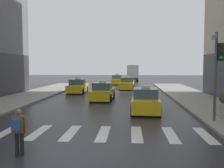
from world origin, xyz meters
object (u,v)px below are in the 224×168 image
Objects in this scene: taxi_second at (103,92)px; taxi_third at (78,87)px; taxi_lead at (146,101)px; traffic_light_pole at (218,64)px; taxi_fourth at (127,84)px; taxi_fifth at (117,80)px; pedestrian_with_backpack at (18,128)px; box_truck at (132,72)px.

taxi_second and taxi_third have the same top height.
taxi_lead and taxi_third have the same top height.
traffic_light_pole is at bearing -42.62° from taxi_lead.
taxi_fourth is 9.15m from taxi_fifth.
pedestrian_with_backpack is (-3.49, -25.58, 0.25)m from taxi_fourth.
taxi_third reaches higher than pedestrian_with_backpack.
pedestrian_with_backpack is at bearing -95.21° from taxi_second.
taxi_second is at bearing 121.99° from taxi_lead.
taxi_fifth is at bearing 87.24° from pedestrian_with_backpack.
pedestrian_with_backpack is (-4.37, -44.43, -0.88)m from box_truck.
taxi_lead is 2.79× the size of pedestrian_with_backpack.
taxi_fifth is at bearing 74.19° from taxi_third.
taxi_fifth is (-1.82, 8.97, 0.00)m from taxi_fourth.
taxi_third is 20.80m from pedestrian_with_backpack.
traffic_light_pole is 5.54m from taxi_lead.
traffic_light_pole reaches higher than taxi_third.
taxi_lead is 6.77m from taxi_second.
pedestrian_with_backpack is (-1.66, -34.54, 0.25)m from taxi_fifth.
traffic_light_pole is 11.87m from taxi_second.
box_truck reaches higher than taxi_third.
traffic_light_pole is 0.63× the size of box_truck.
taxi_second is at bearing -101.15° from taxi_fourth.
taxi_lead is 25.81m from taxi_fifth.
traffic_light_pole is 1.04× the size of taxi_lead.
traffic_light_pole is 39.08m from box_truck.
box_truck is at bearing 84.38° from pedestrian_with_backpack.
taxi_lead is 16.70m from taxi_fourth.
traffic_light_pole is at bearing 33.22° from pedestrian_with_backpack.
box_truck is (6.63, 23.75, 1.13)m from taxi_third.
taxi_fourth is 1.01× the size of taxi_fifth.
pedestrian_with_backpack is at bearing -146.78° from traffic_light_pole.
traffic_light_pole reaches higher than taxi_lead.
taxi_second is 1.00× the size of taxi_fourth.
taxi_third is 0.60× the size of box_truck.
traffic_light_pole is 20.76m from taxi_fourth.
taxi_fourth is (-1.44, 16.64, 0.00)m from taxi_lead.
traffic_light_pole is at bearing -51.53° from taxi_second.
taxi_fifth is 10.31m from box_truck.
traffic_light_pole reaches higher than taxi_fourth.
taxi_second is 0.61× the size of box_truck.
taxi_third is at bearing -105.60° from box_truck.
box_truck is (2.71, 9.89, 1.13)m from taxi_fifth.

